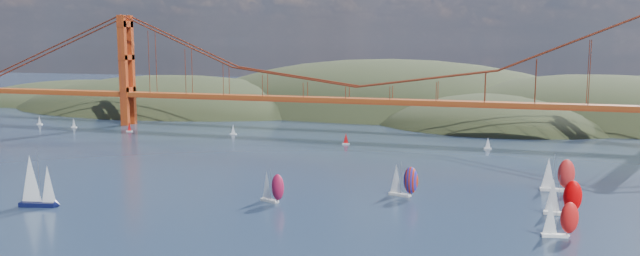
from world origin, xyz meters
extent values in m
ellipsoid|color=black|center=(-140.00, 260.00, -11.20)|extent=(240.00, 140.00, 64.00)
ellipsoid|color=black|center=(-10.00, 300.00, -16.80)|extent=(300.00, 180.00, 96.00)
ellipsoid|color=black|center=(110.00, 270.00, -13.30)|extent=(220.00, 140.00, 76.00)
ellipsoid|color=black|center=(60.00, 240.00, -8.40)|extent=(140.00, 110.00, 48.00)
ellipsoid|color=black|center=(-230.00, 290.00, -7.70)|extent=(200.00, 140.00, 44.00)
cube|color=#963D14|center=(0.00, 180.00, 16.00)|extent=(440.00, 7.00, 1.60)
cube|color=maroon|center=(0.00, 180.00, 14.80)|extent=(440.00, 7.00, 0.80)
cube|color=maroon|center=(-120.00, 180.00, 27.50)|extent=(4.00, 8.50, 55.00)
cube|color=#0B0E33|center=(-48.11, 35.68, 0.57)|extent=(9.81, 4.63, 1.14)
cylinder|color=#99999E|center=(-47.65, 35.78, 7.97)|extent=(0.14, 0.14, 13.66)
cone|color=white|center=(-49.77, 35.31, 7.28)|extent=(6.32, 6.32, 12.02)
cone|color=white|center=(-45.34, 36.29, 5.92)|extent=(4.51, 4.51, 9.56)
cube|color=silver|center=(6.55, 57.99, 0.33)|extent=(5.64, 3.48, 0.66)
cylinder|color=#99999E|center=(6.80, 57.88, 4.76)|extent=(0.08, 0.08, 8.20)
cone|color=white|center=(5.64, 58.36, 4.35)|extent=(3.99, 3.99, 7.22)
ellipsoid|color=#A7173E|center=(9.34, 56.85, 4.35)|extent=(4.45, 3.67, 6.89)
cube|color=white|center=(76.59, 48.62, 0.33)|extent=(5.64, 2.59, 0.65)
cylinder|color=#99999E|center=(76.86, 48.68, 4.74)|extent=(0.08, 0.08, 8.17)
cone|color=white|center=(75.63, 48.42, 4.33)|extent=(3.60, 3.60, 7.19)
ellipsoid|color=red|center=(79.52, 49.23, 4.33)|extent=(4.22, 3.12, 6.86)
cube|color=silver|center=(78.15, 67.40, 0.37)|extent=(6.20, 1.96, 0.74)
cylinder|color=#99999E|center=(78.45, 67.39, 5.34)|extent=(0.09, 0.09, 9.20)
cone|color=white|center=(77.04, 67.45, 4.88)|extent=(3.57, 3.57, 8.10)
ellipsoid|color=#EF0002|center=(81.52, 67.27, 4.88)|extent=(4.40, 2.87, 7.73)
cube|color=silver|center=(78.28, 93.11, 0.39)|extent=(6.55, 2.04, 0.78)
cylinder|color=#99999E|center=(78.60, 93.12, 5.64)|extent=(0.10, 0.10, 9.73)
cone|color=white|center=(77.11, 93.07, 5.16)|extent=(3.76, 3.76, 8.56)
ellipsoid|color=red|center=(81.85, 93.23, 5.16)|extent=(4.64, 3.01, 8.18)
cube|color=silver|center=(38.13, 74.55, 0.35)|extent=(6.13, 2.98, 0.71)
cylinder|color=#99999E|center=(38.42, 74.48, 5.14)|extent=(0.09, 0.09, 8.86)
cone|color=white|center=(37.10, 74.80, 4.69)|extent=(3.98, 3.98, 7.79)
ellipsoid|color=red|center=(41.29, 73.80, 4.69)|extent=(4.62, 3.49, 7.44)
cube|color=silver|center=(-163.47, 166.23, 0.25)|extent=(3.00, 1.00, 0.50)
cone|color=white|center=(-163.47, 166.23, 2.60)|extent=(2.00, 2.00, 4.20)
cube|color=silver|center=(-139.18, 162.08, 0.25)|extent=(3.00, 1.00, 0.50)
cone|color=white|center=(-139.18, 162.08, 2.60)|extent=(2.00, 2.00, 4.20)
cube|color=silver|center=(-104.94, 158.27, 0.25)|extent=(3.00, 1.00, 0.50)
cone|color=red|center=(-104.94, 158.27, 2.60)|extent=(2.00, 2.00, 4.20)
cube|color=silver|center=(-54.41, 164.37, 0.25)|extent=(3.00, 1.00, 0.50)
cone|color=white|center=(-54.41, 164.37, 2.60)|extent=(2.00, 2.00, 4.20)
cube|color=silver|center=(57.74, 159.53, 0.25)|extent=(3.00, 1.00, 0.50)
cone|color=white|center=(57.74, 159.53, 2.60)|extent=(2.00, 2.00, 4.20)
cube|color=silver|center=(1.49, 153.81, 0.25)|extent=(3.00, 1.00, 0.50)
cone|color=red|center=(1.49, 153.81, 2.60)|extent=(2.00, 2.00, 4.20)
camera|label=1|loc=(67.40, -90.80, 41.79)|focal=35.00mm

